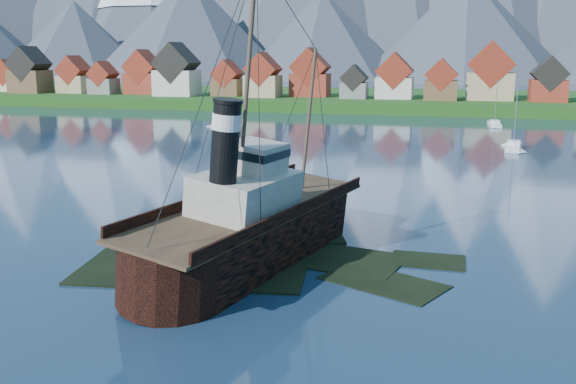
% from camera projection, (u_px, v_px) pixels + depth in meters
% --- Properties ---
extents(ground, '(1400.00, 1400.00, 0.00)m').
position_uv_depth(ground, '(237.00, 265.00, 52.14)').
color(ground, '#182D44').
rests_on(ground, ground).
extents(shoal, '(31.71, 21.24, 1.14)m').
position_uv_depth(shoal, '(265.00, 263.00, 53.81)').
color(shoal, black).
rests_on(shoal, ground).
extents(shore_bank, '(600.00, 80.00, 3.20)m').
position_uv_depth(shore_bank, '(404.00, 104.00, 212.85)').
color(shore_bank, '#144112').
rests_on(shore_bank, ground).
extents(seawall, '(600.00, 2.50, 2.00)m').
position_uv_depth(seawall, '(393.00, 115.00, 176.93)').
color(seawall, '#3F3D38').
rests_on(seawall, ground).
extents(town, '(250.96, 16.69, 17.30)m').
position_uv_depth(town, '(295.00, 78.00, 202.25)').
color(town, maroon).
rests_on(town, ground).
extents(tugboat_wreck, '(7.34, 31.64, 25.08)m').
position_uv_depth(tugboat_wreck, '(256.00, 221.00, 53.75)').
color(tugboat_wreck, black).
rests_on(tugboat_wreck, ground).
extents(sailboat_c, '(5.76, 8.61, 11.04)m').
position_uv_depth(sailboat_c, '(224.00, 125.00, 149.89)').
color(sailboat_c, silver).
rests_on(sailboat_c, ground).
extents(sailboat_d, '(3.61, 9.85, 13.14)m').
position_uv_depth(sailboat_d, '(513.00, 148.00, 114.31)').
color(sailboat_d, silver).
rests_on(sailboat_d, ground).
extents(sailboat_e, '(2.90, 9.76, 11.20)m').
position_uv_depth(sailboat_e, '(494.00, 125.00, 150.77)').
color(sailboat_e, silver).
rests_on(sailboat_e, ground).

